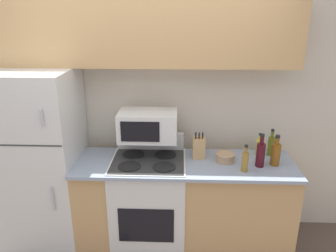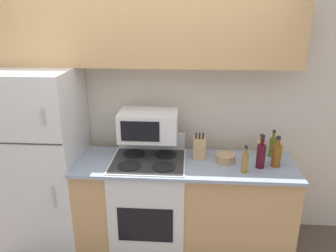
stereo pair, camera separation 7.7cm
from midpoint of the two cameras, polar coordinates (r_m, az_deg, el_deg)
wall_back at (r=3.29m, az=-2.70°, el=2.93°), size 8.00×0.05×2.55m
lower_cabinets at (r=3.21m, az=3.50°, el=-13.63°), size 1.98×0.62×0.92m
refrigerator at (r=3.35m, az=-20.50°, el=-5.52°), size 0.75×0.73×1.74m
upper_cabinets at (r=2.98m, az=-3.34°, el=15.85°), size 2.73×0.31×0.58m
stove at (r=3.21m, az=-2.56°, el=-13.24°), size 0.67×0.61×1.09m
microwave at (r=2.98m, az=-2.69°, el=0.13°), size 0.53×0.34×0.26m
knife_block at (r=3.04m, az=6.18°, el=-3.82°), size 0.11×0.11×0.25m
bowl at (r=3.01m, az=10.68°, el=-5.45°), size 0.18×0.18×0.08m
bottle_wine_red at (r=2.95m, az=16.61°, el=-4.86°), size 0.08×0.08×0.30m
bottle_cooking_spray at (r=3.18m, az=16.49°, el=-3.67°), size 0.06×0.06×0.22m
bottle_vinegar at (r=2.84m, az=14.01°, el=-6.11°), size 0.06×0.06×0.24m
bottle_whiskey at (r=3.01m, az=19.08°, el=-4.75°), size 0.08×0.08×0.28m
bottle_olive_oil at (r=3.20m, az=18.41°, el=-3.36°), size 0.06×0.06×0.26m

